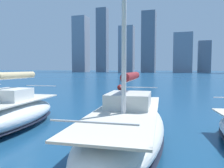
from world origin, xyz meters
name	(u,v)px	position (x,y,z in m)	size (l,w,h in m)	color
city_skyline	(177,42)	(2.08, -161.56, 21.33)	(169.44, 19.84, 54.70)	gray
sailboat_maroon	(127,125)	(-0.64, -6.42, 0.71)	(3.40, 8.79, 9.46)	white
sailboat_tan	(6,114)	(5.05, -6.59, 0.73)	(3.23, 7.10, 10.21)	silver
channel_buoy	(120,87)	(5.13, -25.65, 0.36)	(0.70, 0.70, 1.40)	red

